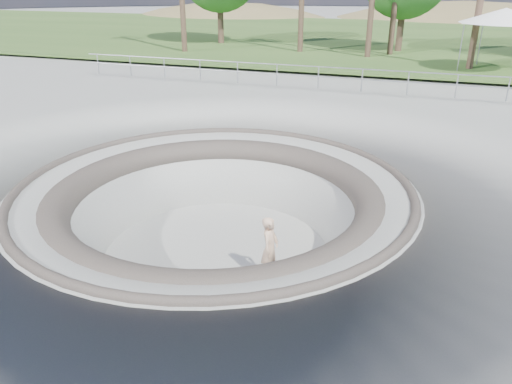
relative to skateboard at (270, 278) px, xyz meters
The scene contains 8 objects.
ground 2.75m from the skateboard, 152.42° to the left, with size 180.00×180.00×0.00m, color #9A9A95.
skate_bowl 2.04m from the skateboard, 152.42° to the left, with size 14.00×14.00×4.10m.
grass_strip 35.05m from the skateboard, 92.97° to the left, with size 180.00×36.00×0.12m.
distant_hills 58.38m from the skateboard, 88.06° to the left, with size 103.20×45.00×28.60m.
safety_railing 13.31m from the skateboard, 97.96° to the left, with size 25.00×0.06×1.03m.
skateboard is the anchor object (origin of this frame).
skater 0.83m from the skateboard, behind, with size 0.59×0.39×1.63m, color #D8AD8C.
canopy_white 21.69m from the skateboard, 72.57° to the left, with size 5.88×5.88×3.20m.
Camera 1 is at (4.91, -10.87, 4.98)m, focal length 35.00 mm.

